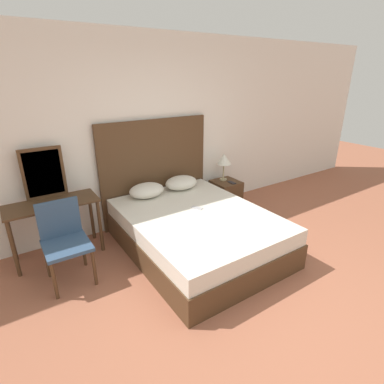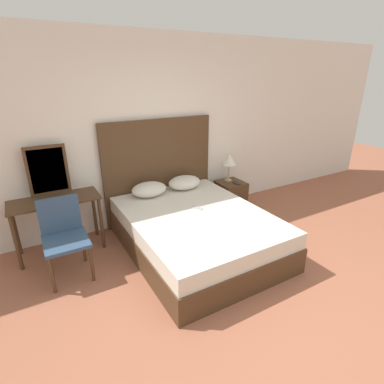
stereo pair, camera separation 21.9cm
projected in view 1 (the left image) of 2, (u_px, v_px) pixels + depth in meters
The scene contains 13 objects.
ground_plane at pixel (270, 315), 2.87m from camera, with size 16.00×16.00×0.00m, color #9E5B42.
wall_back at pixel (147, 133), 4.33m from camera, with size 10.00×0.06×2.70m.
bed at pixel (197, 231), 3.86m from camera, with size 1.64×2.14×0.52m.
headboard at pixel (156, 171), 4.52m from camera, with size 1.72×0.05×1.55m.
pillow_left at pixel (147, 190), 4.23m from camera, with size 0.50×0.38×0.20m.
pillow_right at pixel (181, 183), 4.52m from camera, with size 0.50×0.38×0.20m.
phone_on_bed at pixel (197, 208), 3.90m from camera, with size 0.13×0.17×0.01m.
nightstand at pixel (226, 194), 5.11m from camera, with size 0.42×0.43×0.47m.
table_lamp at pixel (224, 160), 4.96m from camera, with size 0.24×0.24×0.45m.
phone_on_nightstand at pixel (232, 183), 4.95m from camera, with size 0.08×0.15×0.01m.
vanity_desk at pixel (53, 212), 3.60m from camera, with size 1.05×0.46×0.73m.
vanity_mirror at pixel (44, 173), 3.59m from camera, with size 0.48×0.03×0.63m.
chair at pixel (64, 237), 3.23m from camera, with size 0.46×0.49×0.89m.
Camera 1 is at (-1.86, -1.44, 2.16)m, focal length 28.00 mm.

